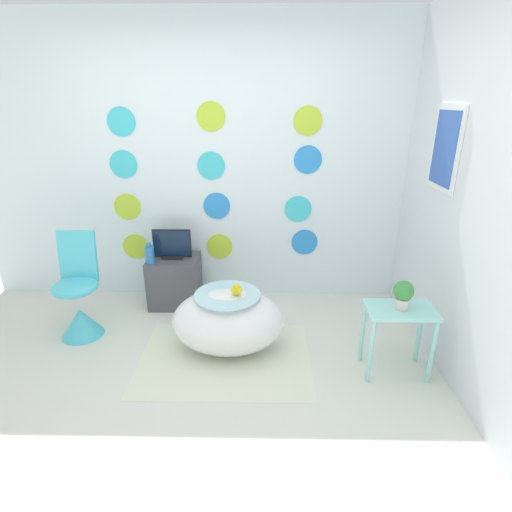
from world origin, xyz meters
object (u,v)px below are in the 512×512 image
(tv, at_px, (172,245))
(vase, at_px, (150,254))
(potted_plant_left, at_px, (403,293))
(chair, at_px, (79,305))
(bathtub, at_px, (228,321))

(tv, relative_size, vase, 1.85)
(vase, bearing_deg, potted_plant_left, -24.24)
(chair, distance_m, tv, 0.95)
(tv, bearing_deg, potted_plant_left, -29.64)
(tv, height_order, vase, tv)
(chair, xyz_separation_m, vase, (0.50, 0.44, 0.28))
(bathtub, distance_m, potted_plant_left, 1.32)
(bathtub, distance_m, tv, 1.03)
(tv, relative_size, potted_plant_left, 1.74)
(bathtub, bearing_deg, tv, 126.98)
(chair, xyz_separation_m, potted_plant_left, (2.50, -0.46, 0.36))
(vase, xyz_separation_m, potted_plant_left, (1.99, -0.90, 0.07))
(bathtub, relative_size, chair, 0.99)
(chair, xyz_separation_m, tv, (0.68, 0.58, 0.32))
(chair, relative_size, vase, 4.57)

